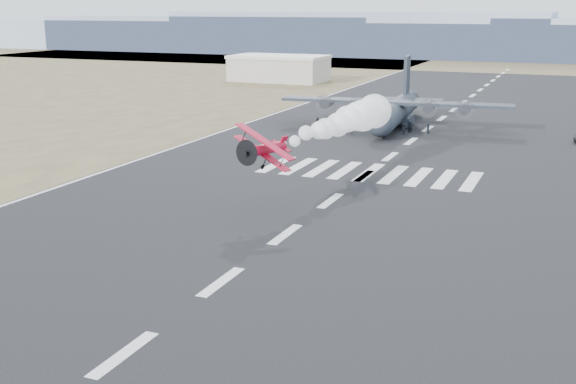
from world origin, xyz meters
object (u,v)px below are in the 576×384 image
Objects in this scene: crew_h at (342,127)px; crew_b at (380,124)px; hangar_left at (279,68)px; crew_d at (318,122)px; crew_f at (409,127)px; aerobatic_biplane at (264,149)px; crew_g at (351,129)px; crew_e at (428,128)px; crew_c at (404,129)px; crew_a at (411,127)px; transport_aircraft at (396,109)px.

crew_b is at bearing 169.37° from crew_h.
crew_d is at bearing -62.16° from hangar_left.
crew_f is at bearing -23.35° from crew_d.
crew_d is (-10.17, -1.32, -0.05)m from crew_b.
crew_g is (-5.08, 43.95, -5.19)m from aerobatic_biplane.
crew_f is at bearing -7.17° from crew_g.
crew_h is (-12.71, -4.22, 0.00)m from crew_e.
aerobatic_biplane is at bearing -67.62° from hangar_left.
aerobatic_biplane is 3.69× the size of crew_g.
crew_d is at bearing 128.18° from crew_c.
crew_g reaches higher than crew_a.
crew_f is at bearing -166.06° from crew_b.
crew_g reaches higher than crew_h.
crew_a is 15.17m from crew_d.
crew_h is at bearing 96.19° from crew_e.
crew_c reaches higher than crew_f.
crew_c is (-0.43, -2.80, 0.11)m from crew_a.
crew_b reaches higher than crew_d.
hangar_left is 15.51× the size of crew_a.
crew_h is at bearing 62.27° from crew_b.
transport_aircraft is at bearing 25.70° from crew_g.
crew_f is (15.00, 0.79, 0.02)m from crew_d.
crew_c reaches higher than crew_b.
transport_aircraft is 21.49× the size of crew_g.
crew_a is 0.96× the size of crew_e.
hangar_left reaches higher than crew_a.
crew_e is (2.74, -0.22, 0.04)m from crew_a.
transport_aircraft is at bearing 67.29° from crew_c.
crew_b is at bearing -18.98° from crew_d.
crew_e is (17.86, 1.00, -0.01)m from crew_d.
crew_g is (-7.96, -5.73, 0.08)m from crew_a.
crew_c is 2.38m from crew_f.
hangar_left is 14.12× the size of crew_g.
crew_h is at bearing -25.42° from crew_a.
hangar_left is 82.42m from crew_g.
crew_h is (-6.41, -9.01, -1.95)m from transport_aircraft.
crew_c is (2.44, 46.89, -5.17)m from aerobatic_biplane.
crew_h is (-9.97, -4.44, 0.04)m from crew_a.
crew_d is at bearing 106.64° from crew_g.
crew_h reaches higher than crew_e.
crew_e is 2.87m from crew_f.
hangar_left is 82.15m from crew_a.
transport_aircraft is (46.56, -60.46, -0.63)m from hangar_left.
transport_aircraft is 11.23m from crew_h.
crew_b is at bearing 90.76° from crew_f.
crew_c is (3.13, -7.37, -1.88)m from transport_aircraft.
crew_g is (-4.40, -10.30, -1.91)m from transport_aircraft.
crew_e is at bearing -23.13° from crew_d.
crew_d is 8.47m from crew_g.
hangar_left is 84.12m from crew_c.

